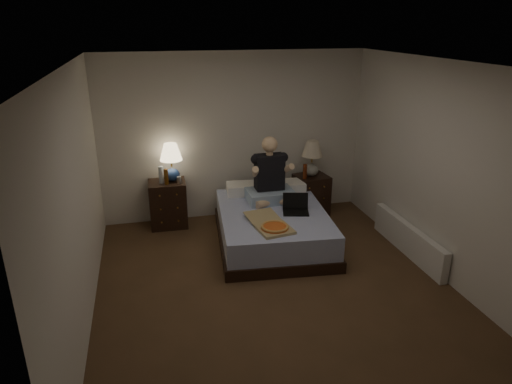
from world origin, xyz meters
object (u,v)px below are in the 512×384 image
object	(u,v)px
lamp_right	(312,159)
beer_bottle_left	(166,177)
water_bottle	(161,175)
person	(270,170)
bed	(273,227)
soda_can	(179,180)
nightstand_left	(168,203)
nightstand_right	(311,195)
pizza_box	(275,228)
laptop	(296,205)
beer_bottle_right	(305,171)
lamp_left	(171,163)
radiator	(408,239)

from	to	relation	value
lamp_right	beer_bottle_left	distance (m)	2.21
water_bottle	person	world-z (taller)	person
person	bed	bearing A→B (deg)	-100.45
soda_can	beer_bottle_left	world-z (taller)	beer_bottle_left
nightstand_left	nightstand_right	world-z (taller)	nightstand_left
nightstand_left	nightstand_right	size ratio (longest dim) A/B	1.10
water_bottle	nightstand_right	bearing A→B (deg)	-1.20
nightstand_left	beer_bottle_left	size ratio (longest dim) A/B	3.00
nightstand_right	person	bearing A→B (deg)	-157.44
soda_can	pizza_box	distance (m)	1.76
bed	laptop	bearing A→B (deg)	-21.52
bed	beer_bottle_right	world-z (taller)	beer_bottle_right
nightstand_left	lamp_right	bearing A→B (deg)	-0.88
person	lamp_left	bearing A→B (deg)	156.09
lamp_left	water_bottle	xyz separation A→B (m)	(-0.16, -0.05, -0.15)
beer_bottle_left	beer_bottle_right	xyz separation A→B (m)	(2.07, -0.08, -0.06)
nightstand_right	lamp_left	world-z (taller)	lamp_left
bed	person	size ratio (longest dim) A/B	2.03
nightstand_left	lamp_right	xyz separation A→B (m)	(2.21, -0.10, 0.56)
lamp_left	radiator	distance (m)	3.44
bed	beer_bottle_left	distance (m)	1.68
lamp_left	soda_can	xyz separation A→B (m)	(0.09, -0.13, -0.23)
nightstand_left	nightstand_right	distance (m)	2.22
water_bottle	soda_can	size ratio (longest dim) A/B	2.50
laptop	radiator	size ratio (longest dim) A/B	0.21
lamp_left	laptop	size ratio (longest dim) A/B	1.65
water_bottle	laptop	size ratio (longest dim) A/B	0.74
nightstand_left	beer_bottle_right	bearing A→B (deg)	-3.94
lamp_left	water_bottle	distance (m)	0.23
nightstand_left	pizza_box	distance (m)	1.96
soda_can	radiator	bearing A→B (deg)	-28.79
nightstand_right	person	world-z (taller)	person
nightstand_right	beer_bottle_right	world-z (taller)	beer_bottle_right
beer_bottle_left	beer_bottle_right	distance (m)	2.07
person	water_bottle	bearing A→B (deg)	160.08
beer_bottle_left	nightstand_right	bearing A→B (deg)	0.68
nightstand_right	laptop	bearing A→B (deg)	-128.75
bed	water_bottle	world-z (taller)	water_bottle
nightstand_left	lamp_left	xyz separation A→B (m)	(0.09, 0.00, 0.63)
bed	person	world-z (taller)	person
laptop	lamp_right	bearing A→B (deg)	74.19
beer_bottle_left	nightstand_left	bearing A→B (deg)	88.11
nightstand_right	pizza_box	distance (m)	1.77
lamp_left	beer_bottle_left	bearing A→B (deg)	-126.44
nightstand_left	beer_bottle_right	size ratio (longest dim) A/B	3.00
bed	person	bearing A→B (deg)	85.91
soda_can	bed	bearing A→B (deg)	-34.55
lamp_left	soda_can	size ratio (longest dim) A/B	5.60
bed	person	xyz separation A→B (m)	(0.06, 0.37, 0.70)
lamp_left	laptop	world-z (taller)	lamp_left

